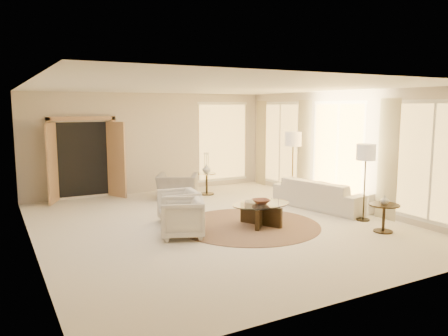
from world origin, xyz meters
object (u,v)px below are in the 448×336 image
armchair_right (182,216)px  coffee_table (261,212)px  end_table (384,213)px  floor_lamp_near (293,142)px  side_table (207,181)px  sofa (322,194)px  end_vase (385,200)px  side_vase (207,169)px  armchair_left (179,205)px  accent_chair (178,183)px  floor_lamp_far (366,156)px  bowl (261,201)px

armchair_right → coffee_table: size_ratio=0.57×
end_table → floor_lamp_near: bearing=84.5°
end_table → side_table: (-1.38, 4.94, -0.01)m
coffee_table → sofa: bearing=15.7°
floor_lamp_near → end_table: bearing=-95.5°
armchair_right → end_vase: size_ratio=4.61×
side_table → side_vase: size_ratio=2.42×
floor_lamp_near → side_vase: 2.49m
armchair_left → side_table: armchair_left is taller
armchair_left → armchair_right: bearing=-12.4°
floor_lamp_near → side_vase: bearing=136.2°
side_vase → accent_chair: bearing=-167.4°
armchair_right → floor_lamp_near: (3.88, 1.73, 1.11)m
armchair_left → end_vase: bearing=58.7°
side_table → floor_lamp_far: bearing=-67.5°
floor_lamp_near → bowl: bearing=-140.5°
end_table → bowl: end_table is taller
armchair_left → floor_lamp_far: bearing=71.1°
armchair_left → armchair_right: 0.97m
accent_chair → end_table: bearing=146.3°
end_table → end_vase: (-0.00, 0.00, 0.26)m
floor_lamp_near → side_table: bearing=136.2°
coffee_table → side_table: 3.44m
floor_lamp_far → armchair_left: bearing=154.8°
armchair_right → coffee_table: 1.73m
sofa → armchair_left: armchair_left is taller
end_table → coffee_table: bearing=140.0°
accent_chair → side_vase: 1.02m
coffee_table → end_table: end_table is taller
armchair_right → bowl: bearing=110.4°
floor_lamp_near → side_vase: floor_lamp_near is taller
sofa → coffee_table: sofa is taller
armchair_left → end_table: 4.10m
side_table → floor_lamp_near: 2.62m
armchair_left → accent_chair: (0.90, 2.23, 0.06)m
accent_chair → floor_lamp_near: (2.66, -1.42, 1.06)m
accent_chair → bowl: accent_chair is taller
armchair_left → floor_lamp_far: floor_lamp_far is taller
end_table → floor_lamp_near: 3.51m
armchair_left → side_vase: side_vase is taller
sofa → floor_lamp_far: (0.00, -1.32, 1.05)m
coffee_table → bowl: bowl is taller
armchair_left → bowl: 1.71m
side_vase → end_vase: bearing=-74.3°
floor_lamp_near → end_vase: floor_lamp_near is taller
coffee_table → armchair_left: bearing=145.8°
armchair_left → sofa: bearing=90.6°
armchair_right → sofa: bearing=120.1°
end_table → end_vase: bearing=180.0°
sofa → end_vase: 2.18m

